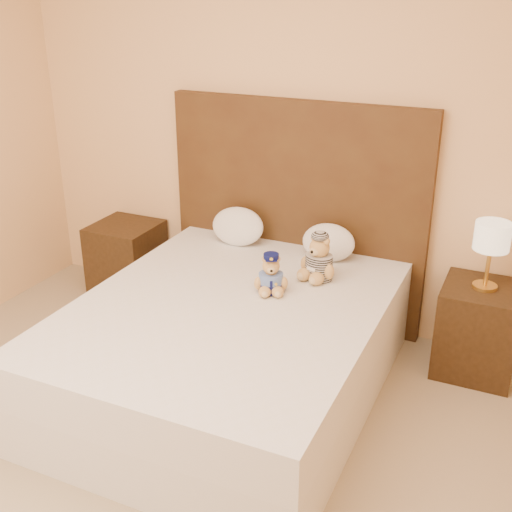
{
  "coord_description": "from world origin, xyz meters",
  "views": [
    {
      "loc": [
        1.43,
        -1.57,
        2.17
      ],
      "look_at": [
        0.05,
        1.45,
        0.75
      ],
      "focal_mm": 45.0,
      "sensor_mm": 36.0,
      "label": 1
    }
  ],
  "objects_px": {
    "bed": "(229,348)",
    "pillow_left": "(238,225)",
    "pillow_right": "(328,241)",
    "nightstand_right": "(478,329)",
    "nightstand_left": "(127,260)",
    "teddy_prisoner": "(319,257)",
    "teddy_police": "(271,273)",
    "lamp": "(492,240)"
  },
  "relations": [
    {
      "from": "nightstand_right",
      "to": "lamp",
      "type": "distance_m",
      "value": 0.57
    },
    {
      "from": "pillow_left",
      "to": "pillow_right",
      "type": "xyz_separation_m",
      "value": [
        0.64,
        0.0,
        -0.01
      ]
    },
    {
      "from": "nightstand_left",
      "to": "teddy_police",
      "type": "relative_size",
      "value": 2.38
    },
    {
      "from": "teddy_police",
      "to": "pillow_right",
      "type": "distance_m",
      "value": 0.61
    },
    {
      "from": "teddy_police",
      "to": "pillow_left",
      "type": "distance_m",
      "value": 0.77
    },
    {
      "from": "bed",
      "to": "teddy_prisoner",
      "type": "xyz_separation_m",
      "value": [
        0.34,
        0.53,
        0.41
      ]
    },
    {
      "from": "teddy_prisoner",
      "to": "pillow_right",
      "type": "height_order",
      "value": "teddy_prisoner"
    },
    {
      "from": "bed",
      "to": "lamp",
      "type": "xyz_separation_m",
      "value": [
        1.25,
        0.8,
        0.57
      ]
    },
    {
      "from": "bed",
      "to": "pillow_right",
      "type": "xyz_separation_m",
      "value": [
        0.29,
        0.83,
        0.4
      ]
    },
    {
      "from": "teddy_police",
      "to": "pillow_left",
      "type": "bearing_deg",
      "value": 105.16
    },
    {
      "from": "pillow_left",
      "to": "teddy_police",
      "type": "bearing_deg",
      "value": -49.91
    },
    {
      "from": "nightstand_left",
      "to": "pillow_right",
      "type": "height_order",
      "value": "pillow_right"
    },
    {
      "from": "pillow_right",
      "to": "nightstand_left",
      "type": "bearing_deg",
      "value": -178.88
    },
    {
      "from": "teddy_prisoner",
      "to": "pillow_left",
      "type": "relative_size",
      "value": 0.74
    },
    {
      "from": "nightstand_right",
      "to": "pillow_left",
      "type": "xyz_separation_m",
      "value": [
        -1.6,
        0.03,
        0.41
      ]
    },
    {
      "from": "lamp",
      "to": "teddy_prisoner",
      "type": "distance_m",
      "value": 0.97
    },
    {
      "from": "bed",
      "to": "nightstand_left",
      "type": "xyz_separation_m",
      "value": [
        -1.25,
        0.8,
        -0.0
      ]
    },
    {
      "from": "bed",
      "to": "teddy_prisoner",
      "type": "relative_size",
      "value": 7.3
    },
    {
      "from": "nightstand_left",
      "to": "pillow_right",
      "type": "distance_m",
      "value": 1.59
    },
    {
      "from": "nightstand_left",
      "to": "lamp",
      "type": "bearing_deg",
      "value": 0.0
    },
    {
      "from": "pillow_left",
      "to": "pillow_right",
      "type": "relative_size",
      "value": 1.08
    },
    {
      "from": "teddy_police",
      "to": "teddy_prisoner",
      "type": "xyz_separation_m",
      "value": [
        0.19,
        0.28,
        0.02
      ]
    },
    {
      "from": "lamp",
      "to": "pillow_left",
      "type": "relative_size",
      "value": 1.08
    },
    {
      "from": "bed",
      "to": "pillow_left",
      "type": "xyz_separation_m",
      "value": [
        -0.35,
        0.83,
        0.41
      ]
    },
    {
      "from": "teddy_police",
      "to": "pillow_left",
      "type": "height_order",
      "value": "pillow_left"
    },
    {
      "from": "nightstand_left",
      "to": "pillow_left",
      "type": "relative_size",
      "value": 1.48
    },
    {
      "from": "bed",
      "to": "lamp",
      "type": "distance_m",
      "value": 1.59
    },
    {
      "from": "pillow_left",
      "to": "bed",
      "type": "bearing_deg",
      "value": -67.38
    },
    {
      "from": "teddy_prisoner",
      "to": "nightstand_right",
      "type": "bearing_deg",
      "value": 34.17
    },
    {
      "from": "teddy_prisoner",
      "to": "pillow_left",
      "type": "distance_m",
      "value": 0.75
    },
    {
      "from": "lamp",
      "to": "nightstand_right",
      "type": "bearing_deg",
      "value": 0.0
    },
    {
      "from": "nightstand_right",
      "to": "lamp",
      "type": "relative_size",
      "value": 1.38
    },
    {
      "from": "pillow_left",
      "to": "nightstand_right",
      "type": "bearing_deg",
      "value": -1.08
    },
    {
      "from": "lamp",
      "to": "pillow_left",
      "type": "distance_m",
      "value": 1.6
    },
    {
      "from": "teddy_prisoner",
      "to": "teddy_police",
      "type": "bearing_deg",
      "value": -105.63
    },
    {
      "from": "teddy_prisoner",
      "to": "pillow_left",
      "type": "xyz_separation_m",
      "value": [
        -0.68,
        0.3,
        -0.01
      ]
    },
    {
      "from": "pillow_left",
      "to": "nightstand_left",
      "type": "bearing_deg",
      "value": -178.1
    },
    {
      "from": "bed",
      "to": "pillow_left",
      "type": "distance_m",
      "value": 0.99
    },
    {
      "from": "nightstand_right",
      "to": "lamp",
      "type": "xyz_separation_m",
      "value": [
        -0.0,
        0.0,
        0.57
      ]
    },
    {
      "from": "nightstand_right",
      "to": "teddy_prisoner",
      "type": "distance_m",
      "value": 1.04
    },
    {
      "from": "teddy_police",
      "to": "pillow_left",
      "type": "relative_size",
      "value": 0.62
    },
    {
      "from": "nightstand_left",
      "to": "pillow_left",
      "type": "distance_m",
      "value": 0.99
    }
  ]
}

